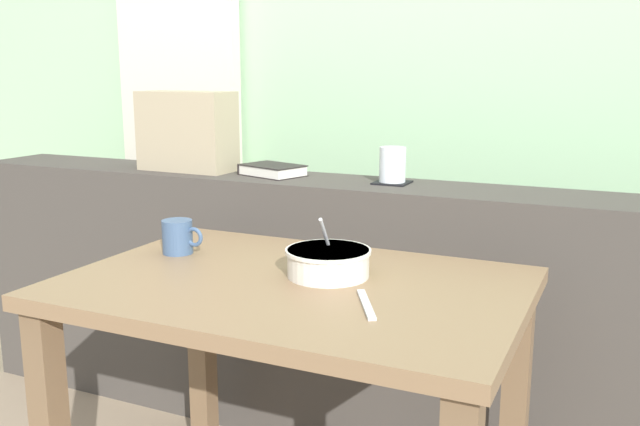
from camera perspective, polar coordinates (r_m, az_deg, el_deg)
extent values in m
cube|color=beige|center=(2.99, -11.64, 13.41)|extent=(0.56, 0.06, 2.50)
cube|color=#423D38|center=(2.18, 2.76, -8.12)|extent=(2.80, 0.28, 0.82)
cube|color=brown|center=(2.11, -9.64, -11.33)|extent=(0.06, 0.06, 0.66)
cube|color=brown|center=(1.80, 15.67, -15.77)|extent=(0.06, 0.06, 0.66)
cube|color=#846647|center=(1.54, -2.24, -6.18)|extent=(1.00, 0.68, 0.03)
cube|color=black|center=(2.06, 5.94, 2.50)|extent=(0.10, 0.10, 0.00)
cylinder|color=white|center=(2.05, 5.97, 3.99)|extent=(0.08, 0.08, 0.10)
cylinder|color=#CC4C38|center=(2.05, 5.97, 3.65)|extent=(0.07, 0.07, 0.07)
cube|color=black|center=(2.21, -3.88, 3.13)|extent=(0.22, 0.18, 0.00)
cube|color=silver|center=(2.21, -3.89, 3.53)|extent=(0.21, 0.18, 0.03)
cube|color=black|center=(2.20, -3.89, 3.93)|extent=(0.22, 0.18, 0.00)
cube|color=black|center=(2.27, -5.51, 3.75)|extent=(0.05, 0.13, 0.03)
cube|color=tan|center=(2.35, -10.87, 6.62)|extent=(0.32, 0.15, 0.26)
cylinder|color=silver|center=(1.55, 0.68, -4.10)|extent=(0.18, 0.18, 0.06)
cylinder|color=silver|center=(1.54, 0.68, -3.13)|extent=(0.19, 0.19, 0.01)
cylinder|color=#9E5B33|center=(1.55, 0.67, -4.44)|extent=(0.16, 0.16, 0.04)
cylinder|color=silver|center=(1.57, 0.59, -2.33)|extent=(0.03, 0.12, 0.13)
ellipsoid|color=silver|center=(1.60, 0.88, -3.60)|extent=(0.03, 0.05, 0.01)
cube|color=silver|center=(1.37, 3.81, -7.49)|extent=(0.10, 0.16, 0.01)
cylinder|color=#3D567A|center=(1.78, -11.63, -1.92)|extent=(0.08, 0.08, 0.08)
torus|color=#3D567A|center=(1.75, -10.31, -1.95)|extent=(0.05, 0.01, 0.05)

